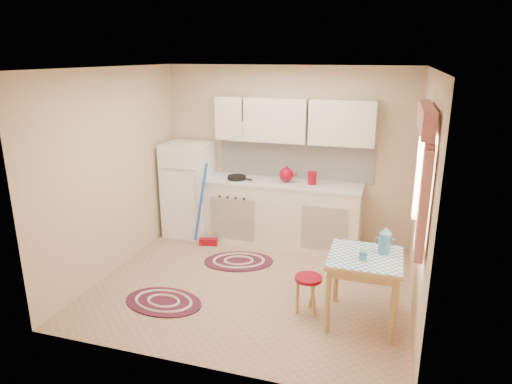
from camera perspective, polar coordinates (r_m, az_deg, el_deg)
room_shell at (r=5.22m, az=2.07°, el=5.32°), size 3.64×3.60×2.52m
fridge at (r=6.89m, az=-8.42°, el=0.33°), size 0.65×0.60×1.40m
broom at (r=6.44m, az=-6.13°, el=-1.70°), size 0.30×0.17×1.20m
base_cabinets at (r=6.56m, az=3.09°, el=-2.76°), size 2.25×0.60×0.88m
countertop at (r=6.42m, az=3.16°, el=1.11°), size 2.27×0.62×0.04m
frying_pan at (r=6.54m, az=-2.44°, el=1.83°), size 0.34×0.34×0.05m
red_kettle at (r=6.37m, az=3.79°, el=2.19°), size 0.25×0.24×0.22m
red_canister at (r=6.31m, az=7.04°, el=1.66°), size 0.13×0.13×0.16m
table at (r=4.84m, az=13.24°, el=-11.74°), size 0.72×0.72×0.72m
stool at (r=4.95m, az=6.51°, el=-12.65°), size 0.36×0.36×0.42m
coffee_pot at (r=4.73m, az=15.81°, el=-5.82°), size 0.19×0.18×0.30m
mug at (r=4.57m, az=13.24°, el=-7.77°), size 0.09×0.09×0.10m
rug_center at (r=6.11m, az=-2.18°, el=-8.65°), size 1.06×0.86×0.02m
rug_left at (r=5.30m, az=-11.49°, el=-13.30°), size 0.94×0.66×0.02m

